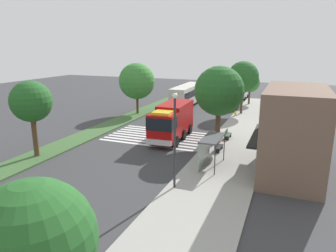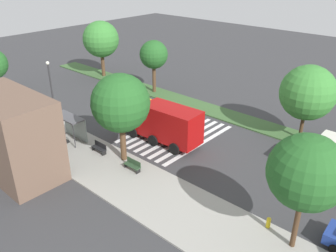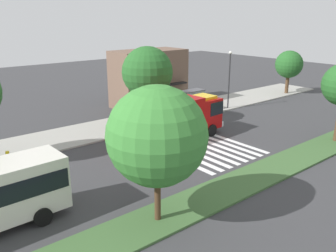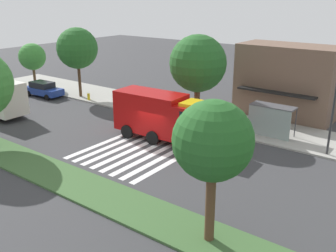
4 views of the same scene
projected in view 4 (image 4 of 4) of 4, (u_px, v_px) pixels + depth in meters
The scene contains 16 objects.
ground_plane at pixel (146, 146), 29.30m from camera, with size 120.00×120.00×0.00m, color #38383A.
sidewalk at pixel (207, 118), 35.86m from camera, with size 60.00×5.79×0.14m, color #9E9B93.
median_strip at pixel (70, 181), 23.75m from camera, with size 60.00×3.00×0.14m, color #3D6033.
crosswalk at pixel (147, 147), 29.28m from camera, with size 6.75×10.47×0.01m.
fire_truck at pixel (165, 115), 29.86m from camera, with size 8.38×3.18×3.72m.
parked_car_mid at pixel (43, 89), 43.30m from camera, with size 4.79×2.26×1.67m.
bus_stop_shelter at pixel (271, 115), 30.59m from camera, with size 3.50×1.40×2.46m.
bench_near_shelter at pixel (225, 121), 33.26m from camera, with size 1.60×0.50×0.90m.
bench_west_of_shelter at pixel (184, 112), 35.76m from camera, with size 1.60×0.50×0.90m.
street_lamp at pixel (334, 102), 26.32m from camera, with size 0.36×0.36×6.59m.
storefront_building at pixel (287, 81), 35.54m from camera, with size 8.83×5.21×6.68m.
sidewalk_tree_far_west at pixel (32, 57), 46.73m from camera, with size 3.23×3.23×5.25m.
sidewalk_tree_west at pixel (77, 48), 41.39m from camera, with size 4.41×4.41×7.53m.
sidewalk_tree_center at pixel (198, 64), 32.64m from camera, with size 4.88×4.88×7.72m.
median_tree_west at pixel (213, 142), 16.47m from camera, with size 3.57×3.57×6.71m.
fire_hydrant at pixel (89, 97), 41.56m from camera, with size 0.28×0.28×0.70m, color gold.
Camera 4 is at (17.68, -20.74, 11.01)m, focal length 41.21 mm.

